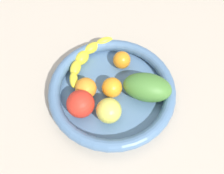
% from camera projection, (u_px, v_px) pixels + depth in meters
% --- Properties ---
extents(kitchen_counter, '(1.20, 1.20, 0.03)m').
position_uv_depth(kitchen_counter, '(112.00, 98.00, 0.74)').
color(kitchen_counter, '#B6A795').
rests_on(kitchen_counter, ground).
extents(fruit_bowl, '(0.34, 0.34, 0.05)m').
position_uv_depth(fruit_bowl, '(112.00, 91.00, 0.70)').
color(fruit_bowl, '#4D6E93').
rests_on(fruit_bowl, kitchen_counter).
extents(banana_draped_left, '(0.17, 0.14, 0.04)m').
position_uv_depth(banana_draped_left, '(85.00, 58.00, 0.74)').
color(banana_draped_left, yellow).
rests_on(banana_draped_left, fruit_bowl).
extents(orange_front, '(0.05, 0.05, 0.05)m').
position_uv_depth(orange_front, '(122.00, 60.00, 0.74)').
color(orange_front, orange).
rests_on(orange_front, fruit_bowl).
extents(orange_mid_left, '(0.06, 0.06, 0.06)m').
position_uv_depth(orange_mid_left, '(86.00, 88.00, 0.68)').
color(orange_mid_left, orange).
rests_on(orange_mid_left, fruit_bowl).
extents(orange_mid_right, '(0.05, 0.05, 0.05)m').
position_uv_depth(orange_mid_right, '(111.00, 89.00, 0.68)').
color(orange_mid_right, orange).
rests_on(orange_mid_right, fruit_bowl).
extents(mango_green, '(0.12, 0.15, 0.07)m').
position_uv_depth(mango_green, '(147.00, 87.00, 0.68)').
color(mango_green, '#467C31').
rests_on(mango_green, fruit_bowl).
extents(apple_yellow, '(0.07, 0.07, 0.07)m').
position_uv_depth(apple_yellow, '(109.00, 111.00, 0.65)').
color(apple_yellow, '#D6CF4E').
rests_on(apple_yellow, fruit_bowl).
extents(tomato_red, '(0.07, 0.07, 0.07)m').
position_uv_depth(tomato_red, '(81.00, 104.00, 0.65)').
color(tomato_red, red).
rests_on(tomato_red, fruit_bowl).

